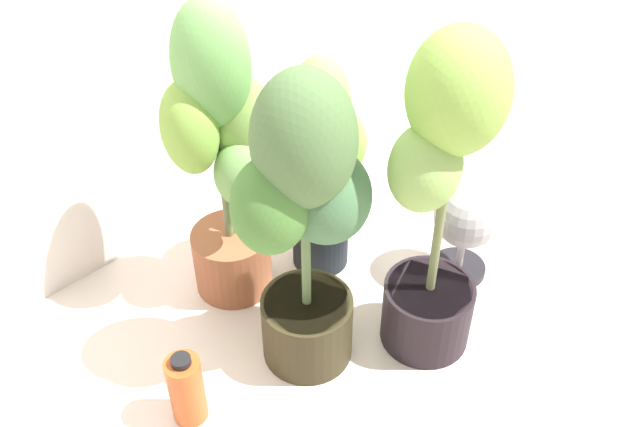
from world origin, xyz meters
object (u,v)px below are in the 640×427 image
object	(u,v)px
potted_plant_center	(305,215)
nutrient_bottle	(186,389)
potted_plant_front_right	(439,197)
potted_plant_back_right	(323,157)
floor_fan	(467,219)
potted_plant_back_center	(223,156)

from	to	relation	value
potted_plant_center	nutrient_bottle	distance (m)	0.57
potted_plant_front_right	potted_plant_back_right	bearing A→B (deg)	87.66
floor_fan	nutrient_bottle	xyz separation A→B (m)	(-0.98, 0.16, -0.12)
potted_plant_front_right	floor_fan	world-z (taller)	potted_plant_front_right
potted_plant_center	nutrient_bottle	size ratio (longest dim) A/B	3.89
potted_plant_front_right	potted_plant_center	size ratio (longest dim) A/B	1.08
potted_plant_front_right	potted_plant_center	bearing A→B (deg)	145.18
potted_plant_back_right	floor_fan	distance (m)	0.50
potted_plant_back_right	potted_plant_center	xyz separation A→B (m)	(-0.30, -0.25, 0.10)
potted_plant_back_right	potted_plant_center	distance (m)	0.41
potted_plant_back_right	potted_plant_front_right	distance (m)	0.46
potted_plant_back_center	potted_plant_front_right	bearing A→B (deg)	-65.03
potted_plant_back_right	potted_plant_back_center	bearing A→B (deg)	157.39
potted_plant_front_right	potted_plant_back_center	distance (m)	0.62
floor_fan	potted_plant_back_right	bearing A→B (deg)	-8.22
potted_plant_center	floor_fan	xyz separation A→B (m)	(0.60, -0.10, -0.30)
potted_plant_center	nutrient_bottle	world-z (taller)	potted_plant_center
potted_plant_back_right	potted_plant_back_center	size ratio (longest dim) A/B	0.77
potted_plant_front_right	nutrient_bottle	world-z (taller)	potted_plant_front_right
floor_fan	nutrient_bottle	size ratio (longest dim) A/B	1.48
potted_plant_front_right	floor_fan	distance (m)	0.46
potted_plant_front_right	potted_plant_center	xyz separation A→B (m)	(-0.29, 0.20, -0.02)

